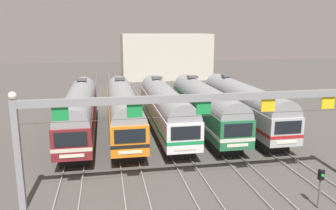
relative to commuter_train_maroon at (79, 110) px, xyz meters
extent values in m
plane|color=#4C4944|center=(8.27, 0.00, -2.69)|extent=(160.00, 160.00, 0.00)
cube|color=gray|center=(-0.72, 17.00, -2.61)|extent=(0.07, 70.00, 0.15)
cube|color=gray|center=(0.72, 17.00, -2.61)|extent=(0.07, 70.00, 0.15)
cube|color=gray|center=(3.42, 17.00, -2.61)|extent=(0.07, 70.00, 0.15)
cube|color=gray|center=(4.85, 17.00, -2.61)|extent=(0.07, 70.00, 0.15)
cube|color=gray|center=(7.56, 17.00, -2.61)|extent=(0.07, 70.00, 0.15)
cube|color=gray|center=(8.99, 17.00, -2.61)|extent=(0.07, 70.00, 0.15)
cube|color=gray|center=(11.69, 17.00, -2.61)|extent=(0.07, 70.00, 0.15)
cube|color=gray|center=(13.13, 17.00, -2.61)|extent=(0.07, 70.00, 0.15)
cube|color=gray|center=(15.83, 17.00, -2.61)|extent=(0.07, 70.00, 0.15)
cube|color=gray|center=(17.26, 17.00, -2.61)|extent=(0.07, 70.00, 0.15)
cube|color=maroon|center=(0.00, 0.00, -0.46)|extent=(2.85, 18.00, 2.35)
cube|color=beige|center=(0.00, 0.00, -0.82)|extent=(2.88, 18.02, 0.28)
cylinder|color=gray|center=(0.00, 0.00, 0.71)|extent=(2.74, 17.64, 2.74)
cube|color=black|center=(0.00, -9.02, 0.01)|extent=(2.28, 0.06, 1.03)
cube|color=silver|center=(0.00, -9.02, -1.21)|extent=(1.71, 0.05, 0.24)
cube|color=black|center=(0.00, -6.30, -2.16)|extent=(2.28, 2.60, 1.05)
cube|color=black|center=(0.00, 6.30, -2.16)|extent=(2.28, 2.60, 1.05)
cube|color=#4C4C51|center=(0.00, 5.04, 2.26)|extent=(1.10, 1.10, 0.20)
cube|color=orange|center=(4.14, 0.00, -0.46)|extent=(2.85, 18.00, 2.35)
cube|color=black|center=(4.14, 0.00, -0.82)|extent=(2.88, 18.02, 0.28)
cylinder|color=gray|center=(4.14, 0.00, 0.71)|extent=(2.74, 17.64, 2.74)
cube|color=black|center=(4.14, -9.02, 0.01)|extent=(2.28, 0.06, 1.03)
cube|color=silver|center=(4.14, -9.02, -1.21)|extent=(1.71, 0.05, 0.24)
cube|color=black|center=(4.14, -6.30, -2.16)|extent=(2.28, 2.60, 1.05)
cube|color=black|center=(4.14, 6.30, -2.16)|extent=(2.28, 2.60, 1.05)
cube|color=#4C4C51|center=(4.14, 5.04, 2.26)|extent=(1.10, 1.10, 0.20)
cube|color=white|center=(8.27, 0.00, -0.46)|extent=(2.85, 18.00, 2.35)
cube|color=#198C4C|center=(8.27, 0.00, -0.82)|extent=(2.88, 18.02, 0.28)
cylinder|color=gray|center=(8.27, 0.00, 0.71)|extent=(2.74, 17.64, 2.74)
cube|color=black|center=(8.27, -9.02, 0.01)|extent=(2.28, 0.06, 1.03)
cube|color=silver|center=(8.27, -9.02, -1.21)|extent=(1.71, 0.05, 0.24)
cube|color=black|center=(8.27, -6.30, -2.16)|extent=(2.28, 2.60, 1.05)
cube|color=black|center=(8.27, 6.30, -2.16)|extent=(2.28, 2.60, 1.05)
cube|color=#4C4C51|center=(8.27, 5.04, 2.26)|extent=(1.10, 1.10, 0.20)
cube|color=#236B42|center=(12.41, 0.00, -0.46)|extent=(2.85, 18.00, 2.35)
cube|color=silver|center=(12.41, 0.00, -0.82)|extent=(2.88, 18.02, 0.28)
cylinder|color=gray|center=(12.41, 0.00, 0.71)|extent=(2.74, 17.64, 2.74)
cube|color=black|center=(12.41, -9.02, 0.01)|extent=(2.28, 0.06, 1.03)
cube|color=silver|center=(12.41, -9.02, -1.21)|extent=(1.71, 0.05, 0.24)
cube|color=black|center=(12.41, -6.30, -2.16)|extent=(2.28, 2.60, 1.05)
cube|color=black|center=(12.41, 6.30, -2.16)|extent=(2.28, 2.60, 1.05)
cube|color=#4C4C51|center=(12.41, 5.04, 2.26)|extent=(1.10, 1.10, 0.20)
cube|color=#B2B5BA|center=(16.55, 0.00, -0.46)|extent=(2.85, 18.00, 2.35)
cube|color=#B21E1E|center=(16.55, 0.00, -0.82)|extent=(2.88, 18.02, 0.28)
cylinder|color=gray|center=(16.55, 0.00, 0.71)|extent=(2.74, 17.64, 2.74)
cube|color=black|center=(16.55, -9.02, 0.01)|extent=(2.28, 0.06, 1.03)
cube|color=silver|center=(16.55, -9.02, -1.21)|extent=(1.71, 0.05, 0.24)
cube|color=black|center=(16.55, -6.30, -2.16)|extent=(2.28, 2.60, 1.05)
cube|color=black|center=(16.55, 6.30, -2.16)|extent=(2.28, 2.60, 1.05)
cube|color=#4C4C51|center=(16.55, 5.04, 2.26)|extent=(1.10, 1.10, 0.20)
cube|color=gray|center=(-2.40, -13.50, 0.56)|extent=(0.36, 0.36, 6.50)
cube|color=gray|center=(8.27, -13.50, 3.56)|extent=(21.35, 0.32, 0.44)
cube|color=#198C3F|center=(0.00, -13.50, 2.94)|extent=(0.90, 0.08, 0.80)
cube|color=#198C3F|center=(4.14, -13.50, 2.94)|extent=(0.90, 0.08, 0.80)
cube|color=#198C3F|center=(8.27, -13.50, 2.94)|extent=(0.90, 0.08, 0.80)
cube|color=yellow|center=(12.41, -13.50, 2.94)|extent=(0.90, 0.08, 0.80)
cube|color=yellow|center=(16.55, -13.50, 2.94)|extent=(0.90, 0.08, 0.80)
sphere|color=white|center=(-2.40, -13.50, 4.06)|extent=(0.44, 0.44, 0.44)
cylinder|color=#3F382D|center=(8.27, -13.50, 2.46)|extent=(21.35, 0.03, 0.03)
cylinder|color=#59595E|center=(14.48, -16.39, -1.47)|extent=(0.12, 0.12, 2.45)
cube|color=black|center=(14.48, -16.39, -0.59)|extent=(0.28, 0.24, 0.60)
sphere|color=green|center=(14.48, -16.53, -0.59)|extent=(0.18, 0.18, 0.18)
cube|color=beige|center=(15.41, 39.93, 2.01)|extent=(18.50, 10.00, 9.39)
camera|label=1|loc=(2.53, -32.70, 7.50)|focal=36.55mm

